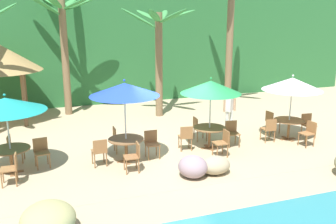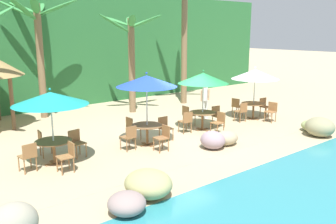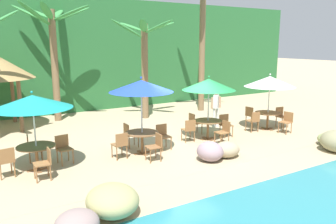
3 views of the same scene
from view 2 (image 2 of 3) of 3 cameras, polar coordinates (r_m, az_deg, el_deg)
ground_plane at (r=14.32m, az=1.37°, el=-3.73°), size 120.00×120.00×0.00m
terrace_deck at (r=14.32m, az=1.37°, el=-3.71°), size 18.00×5.20×0.01m
foliage_backdrop at (r=21.42m, az=-14.70°, el=9.40°), size 28.00×2.40×6.00m
rock_seawall at (r=13.66m, az=18.25°, el=-3.61°), size 16.38×3.24×0.98m
umbrella_teal at (r=11.42m, az=-17.62°, el=2.01°), size 2.22×2.22×2.34m
dining_table_teal at (r=11.74m, az=-17.16°, el=-4.82°), size 1.10×1.10×0.74m
chair_teal_seaward at (r=12.27m, az=-13.93°, el=-4.38°), size 0.48×0.48×0.87m
chair_teal_inland at (r=12.55m, az=-18.55°, el=-4.30°), size 0.48×0.47×0.87m
chair_teal_left at (r=11.34m, az=-20.67°, el=-6.24°), size 0.47×0.47×0.87m
chair_teal_right at (r=11.05m, az=-15.12°, el=-6.34°), size 0.44×0.43×0.87m
umbrella_blue at (r=12.76m, az=-3.31°, el=4.76°), size 2.11×2.11×2.60m
dining_table_blue at (r=13.09m, az=-3.22°, el=-2.51°), size 1.10×1.10×0.74m
chair_blue_seaward at (r=13.67m, az=-0.52°, el=-2.28°), size 0.43×0.43×0.87m
chair_blue_inland at (r=13.75m, az=-5.57°, el=-2.26°), size 0.43×0.43×0.87m
chair_blue_left at (r=12.54m, az=-5.96°, el=-3.71°), size 0.44×0.45×0.87m
chair_blue_right at (r=12.48m, az=-0.73°, el=-3.72°), size 0.45×0.44×0.87m
umbrella_green at (r=14.87m, az=5.44°, el=5.21°), size 2.03×2.03×2.46m
dining_table_green at (r=15.14m, az=5.32°, el=-0.49°), size 1.10×1.10×0.74m
chair_green_seaward at (r=15.74m, az=7.58°, el=-0.42°), size 0.47×0.48×0.87m
chair_green_inland at (r=15.73m, az=3.02°, el=-0.34°), size 0.45×0.44×0.87m
chair_green_left at (r=14.61m, az=2.83°, el=-1.33°), size 0.48×0.48×0.87m
chair_green_right at (r=14.63m, az=7.84°, el=-1.41°), size 0.44×0.43×0.87m
umbrella_white at (r=17.15m, az=13.24°, el=5.68°), size 2.12×2.12×2.40m
dining_table_white at (r=17.38m, az=13.00°, el=0.93°), size 1.10×1.10×0.74m
chair_white_seaward at (r=18.08m, az=14.61°, el=0.95°), size 0.45×0.46×0.87m
chair_white_inland at (r=17.78m, az=10.52°, el=0.96°), size 0.47×0.46×0.87m
chair_white_left at (r=16.72m, az=11.27°, el=0.21°), size 0.45×0.46×0.87m
chair_white_right at (r=17.08m, az=15.60°, el=0.24°), size 0.48×0.48×0.87m
palm_tree_second at (r=17.93m, az=-19.35°, el=11.24°), size 3.51×3.58×5.41m
palm_tree_third at (r=18.23m, az=-5.66°, el=10.24°), size 3.33×3.26×4.77m
palm_tree_fourth at (r=20.49m, az=2.56°, el=13.98°), size 3.46×3.17×6.78m
waiter_in_white at (r=17.02m, az=5.72°, el=2.22°), size 0.52×0.37×1.70m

